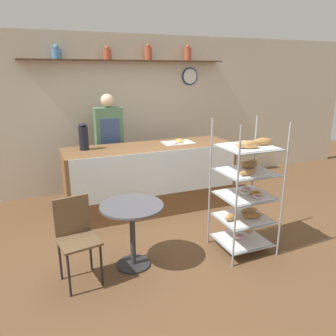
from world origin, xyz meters
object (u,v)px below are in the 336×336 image
pastry_rack (246,189)px  coffee_carafe (84,137)px  person_worker (109,143)px  cafe_table (132,220)px  donut_tray_counter (178,142)px  cafe_chair (75,231)px

pastry_rack → coffee_carafe: size_ratio=4.16×
person_worker → cafe_table: size_ratio=2.40×
pastry_rack → person_worker: 2.50m
cafe_table → donut_tray_counter: bearing=51.0°
pastry_rack → person_worker: (-1.10, 2.24, 0.17)m
cafe_chair → pastry_rack: bearing=-14.3°
pastry_rack → donut_tray_counter: bearing=95.6°
person_worker → cafe_table: bearing=-96.2°
cafe_chair → coffee_carafe: 1.72m
cafe_table → cafe_chair: 0.60m
cafe_chair → coffee_carafe: (0.35, 1.55, 0.65)m
cafe_table → cafe_chair: size_ratio=0.82×
coffee_carafe → cafe_table: bearing=-80.9°
pastry_rack → coffee_carafe: bearing=132.9°
donut_tray_counter → person_worker: bearing=146.4°
person_worker → cafe_table: (-0.23, -2.07, -0.41)m
pastry_rack → cafe_chair: size_ratio=1.79×
pastry_rack → cafe_table: pastry_rack is taller
cafe_chair → donut_tray_counter: donut_tray_counter is taller
pastry_rack → cafe_chair: 1.94m
cafe_table → person_worker: bearing=83.8°
cafe_table → donut_tray_counter: size_ratio=1.55×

